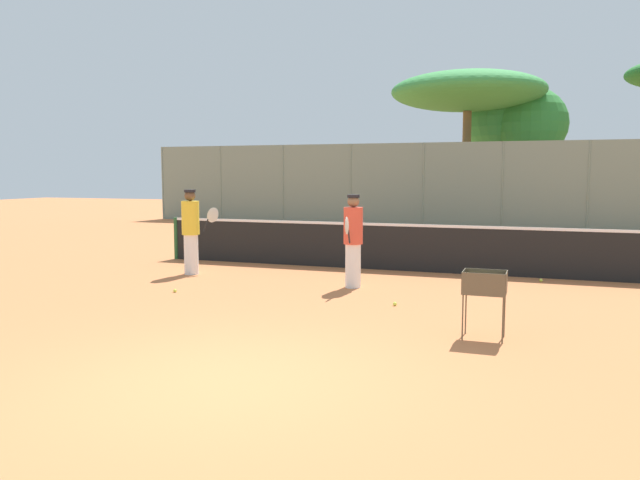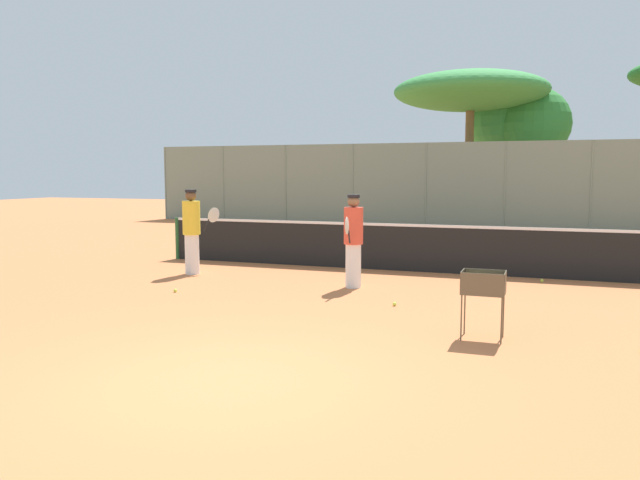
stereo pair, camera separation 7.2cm
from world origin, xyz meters
The scene contains 13 objects.
ground_plane centered at (0.00, 0.00, 0.00)m, with size 80.00×80.00×0.00m, color #C67242.
tennis_net centered at (0.00, 8.07, 0.56)m, with size 11.62×0.10×1.07m.
back_fence centered at (0.00, 20.20, 1.73)m, with size 28.50×0.08×3.47m.
tree_0 centered at (2.51, 25.22, 4.47)m, with size 3.31×3.31×6.16m.
tree_1 centered at (1.04, 25.88, 4.79)m, with size 3.51×3.51×6.59m.
tree_3 centered at (-0.24, 23.61, 5.86)m, with size 6.91×6.91×6.75m.
player_white_outfit centered at (-4.10, 6.08, 0.96)m, with size 0.58×0.85×1.85m.
player_red_cap centered at (-0.31, 5.71, 0.93)m, with size 0.37×0.93×1.79m.
ball_cart centered at (2.39, 2.69, 0.68)m, with size 0.56×0.41×0.91m.
tennis_ball_0 centered at (0.83, 4.33, 0.03)m, with size 0.07×0.07×0.07m, color #D1E54C.
tennis_ball_3 centered at (-3.27, 4.12, 0.03)m, with size 0.07×0.07×0.07m, color #D1E54C.
tennis_ball_5 centered at (3.12, 7.59, 0.03)m, with size 0.07×0.07×0.07m, color #D1E54C.
parked_car centered at (6.08, 24.38, 0.66)m, with size 4.20×1.70×1.60m.
Camera 1 is at (3.08, -5.70, 2.19)m, focal length 35.00 mm.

